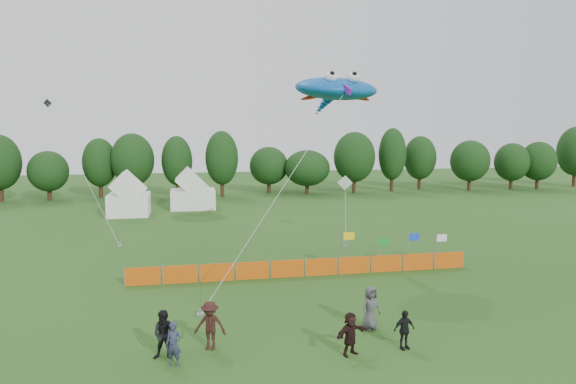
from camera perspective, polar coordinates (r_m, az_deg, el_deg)
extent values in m
plane|color=#234C16|center=(22.06, 3.07, -15.48)|extent=(160.00, 160.00, 0.00)
cylinder|color=#382314|center=(67.76, -29.25, 0.10)|extent=(0.50, 0.50, 2.54)
cylinder|color=#382314|center=(66.70, -24.98, -0.03)|extent=(0.50, 0.50, 1.91)
ellipsoid|color=black|center=(66.46, -25.09, 2.11)|extent=(4.61, 4.61, 4.30)
cylinder|color=#382314|center=(67.23, -20.08, 0.46)|extent=(0.50, 0.50, 2.38)
ellipsoid|color=black|center=(66.96, -20.20, 3.10)|extent=(4.09, 4.09, 5.35)
cylinder|color=#382314|center=(65.88, -16.78, 0.55)|extent=(0.50, 0.50, 2.57)
ellipsoid|color=black|center=(65.60, -16.89, 3.46)|extent=(5.20, 5.20, 5.79)
cylinder|color=#382314|center=(65.49, -12.16, 0.61)|extent=(0.50, 0.50, 2.46)
ellipsoid|color=black|center=(65.21, -12.24, 3.42)|extent=(3.78, 3.78, 5.55)
cylinder|color=#382314|center=(64.19, -7.32, 0.67)|extent=(0.50, 0.50, 2.66)
ellipsoid|color=black|center=(63.90, -7.37, 3.77)|extent=(4.05, 4.05, 5.99)
cylinder|color=#382314|center=(67.49, -2.14, 0.74)|extent=(0.50, 0.50, 1.98)
ellipsoid|color=black|center=(67.25, -2.15, 2.93)|extent=(5.06, 5.06, 4.46)
cylinder|color=#382314|center=(66.46, 2.14, 0.59)|extent=(0.50, 0.50, 1.86)
ellipsoid|color=black|center=(66.23, 2.15, 2.68)|extent=(5.86, 5.86, 4.18)
cylinder|color=#382314|center=(67.94, 7.34, 1.00)|extent=(0.50, 0.50, 2.62)
ellipsoid|color=black|center=(67.66, 7.39, 3.88)|extent=(5.41, 5.41, 5.89)
cylinder|color=#382314|center=(70.41, 11.45, 1.20)|extent=(0.50, 0.50, 2.78)
ellipsoid|color=black|center=(70.14, 11.52, 4.15)|extent=(3.67, 3.67, 6.26)
cylinder|color=#382314|center=(74.12, 14.38, 1.27)|extent=(0.50, 0.50, 2.42)
ellipsoid|color=black|center=(73.88, 14.46, 3.70)|extent=(4.46, 4.46, 5.44)
cylinder|color=#382314|center=(74.53, 19.48, 1.04)|extent=(0.50, 0.50, 2.24)
ellipsoid|color=black|center=(74.30, 19.57, 3.28)|extent=(5.26, 5.26, 5.03)
cylinder|color=#382314|center=(77.98, 23.53, 1.06)|extent=(0.50, 0.50, 2.10)
ellipsoid|color=black|center=(77.77, 23.63, 3.07)|extent=(4.74, 4.74, 4.73)
cylinder|color=#382314|center=(79.79, 25.94, 1.08)|extent=(0.50, 0.50, 2.16)
ellipsoid|color=black|center=(79.58, 26.05, 3.10)|extent=(4.88, 4.88, 4.87)
cylinder|color=#382314|center=(85.84, 29.20, 1.50)|extent=(0.50, 0.50, 2.85)
ellipsoid|color=black|center=(85.61, 29.35, 3.98)|extent=(5.19, 5.19, 6.42)
cube|color=white|center=(52.46, -17.24, -1.33)|extent=(3.85, 3.85, 2.12)
cube|color=white|center=(55.23, -10.51, -0.77)|extent=(4.58, 3.66, 2.01)
cube|color=#CF500B|center=(29.22, -15.85, -9.00)|extent=(1.90, 0.06, 1.00)
cube|color=#CF500B|center=(29.11, -11.88, -8.94)|extent=(1.90, 0.06, 1.00)
cube|color=#CF500B|center=(29.13, -7.90, -8.84)|extent=(1.90, 0.06, 1.00)
cube|color=#CF500B|center=(29.30, -3.94, -8.70)|extent=(1.90, 0.06, 1.00)
cube|color=#CF500B|center=(29.60, -0.06, -8.51)|extent=(1.90, 0.06, 1.00)
cube|color=#CF500B|center=(30.03, 3.73, -8.30)|extent=(1.90, 0.06, 1.00)
cube|color=#CF500B|center=(30.58, 7.40, -8.06)|extent=(1.90, 0.06, 1.00)
cube|color=#CF500B|center=(31.25, 10.91, -7.80)|extent=(1.90, 0.06, 1.00)
cube|color=#CF500B|center=(32.03, 14.26, -7.52)|extent=(1.90, 0.06, 1.00)
cube|color=#CF500B|center=(32.92, 17.44, -7.24)|extent=(1.90, 0.06, 1.00)
cylinder|color=gray|center=(31.22, 6.13, -6.53)|extent=(0.06, 0.06, 2.26)
cube|color=yellow|center=(31.12, 6.77, -4.88)|extent=(0.70, 0.02, 0.45)
cylinder|color=gray|center=(31.42, 9.93, -6.85)|extent=(0.06, 0.06, 1.90)
cube|color=#148C26|center=(31.38, 10.55, -5.53)|extent=(0.70, 0.02, 0.45)
cylinder|color=gray|center=(32.24, 13.21, -6.37)|extent=(0.06, 0.06, 2.12)
cube|color=blue|center=(32.20, 13.82, -4.88)|extent=(0.70, 0.02, 0.45)
cylinder|color=gray|center=(33.40, 16.12, -6.17)|extent=(0.06, 0.06, 1.92)
cube|color=white|center=(33.40, 16.70, -4.91)|extent=(0.70, 0.02, 0.45)
imported|color=#2B2F48|center=(19.55, -12.59, -16.17)|extent=(0.68, 0.57, 1.60)
imported|color=black|center=(20.09, -13.54, -15.18)|extent=(0.99, 0.83, 1.84)
imported|color=black|center=(20.54, -8.66, -14.45)|extent=(1.38, 1.03, 1.90)
imported|color=black|center=(20.92, 12.79, -14.68)|extent=(0.95, 0.52, 1.54)
imported|color=#424246|center=(22.50, 9.14, -12.56)|extent=(1.06, 0.87, 1.87)
imported|color=black|center=(20.05, 6.95, -15.38)|extent=(1.59, 1.07, 1.64)
ellipsoid|color=blue|center=(31.68, 5.40, 11.35)|extent=(6.26, 5.40, 1.86)
sphere|color=white|center=(30.44, 4.81, 12.62)|extent=(0.75, 0.75, 0.75)
sphere|color=white|center=(30.82, 7.25, 12.52)|extent=(0.75, 0.75, 0.75)
ellipsoid|color=#BB2609|center=(31.45, 2.77, 10.52)|extent=(1.56, 0.68, 0.24)
ellipsoid|color=#BB2609|center=(32.24, 7.76, 10.38)|extent=(1.56, 0.68, 0.24)
cube|color=purple|center=(29.72, 6.53, 11.28)|extent=(0.37, 0.96, 0.70)
cylinder|color=#A5A5A5|center=(26.30, -0.81, 0.11)|extent=(8.54, 5.79, 10.55)
cube|color=gray|center=(24.33, -9.74, -13.25)|extent=(0.30, 0.30, 0.10)
cube|color=silver|center=(39.82, 6.35, 1.03)|extent=(1.16, 0.33, 1.16)
cylinder|color=#A5A5A5|center=(38.54, 6.40, -2.38)|extent=(0.85, 3.08, 4.30)
cube|color=gray|center=(37.41, 6.45, -5.95)|extent=(0.30, 0.30, 0.10)
cube|color=black|center=(49.02, -25.16, 8.94)|extent=(0.74, 0.22, 0.74)
cylinder|color=#A5A5A5|center=(43.58, -22.05, 2.42)|extent=(6.79, 9.82, 10.62)
cube|color=gray|center=(39.00, -18.16, -5.72)|extent=(0.30, 0.30, 0.10)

